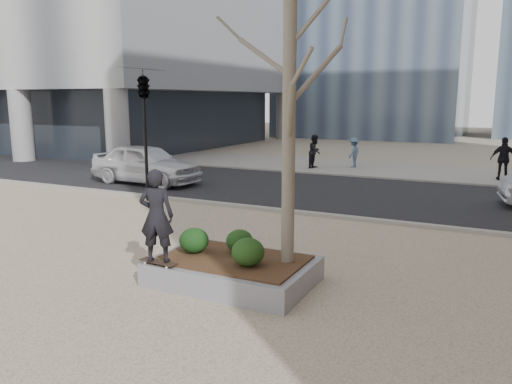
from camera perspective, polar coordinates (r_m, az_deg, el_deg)
The scene contains 16 objects.
ground at distance 10.30m, azimuth -7.56°, elevation -9.30°, with size 120.00×120.00×0.00m, color tan.
street at distance 19.13m, azimuth 9.34°, elevation -0.03°, with size 60.00×8.00×0.02m, color black.
far_sidewalk at distance 25.83m, azimuth 13.93°, elevation 2.54°, with size 60.00×6.00×0.02m, color gray.
planter at distance 9.73m, azimuth -2.63°, elevation -9.02°, with size 3.00×2.00×0.45m, color gray.
planter_mulch at distance 9.65m, azimuth -2.64°, elevation -7.65°, with size 2.70×1.70×0.04m, color #382314.
sycamore_tree at distance 9.00m, azimuth 3.84°, elevation 12.49°, with size 2.80×2.80×6.60m, color gray, non-canonical shape.
shrub_left at distance 9.96m, azimuth -7.10°, elevation -5.51°, with size 0.59×0.59×0.50m, color #153711.
shrub_middle at distance 9.92m, azimuth -1.89°, elevation -5.62°, with size 0.54×0.54×0.46m, color #163511.
shrub_right at distance 9.14m, azimuth -0.93°, elevation -6.86°, with size 0.61×0.61×0.52m, color black.
skateboard at distance 9.52m, azimuth -11.11°, elevation -7.98°, with size 0.78×0.20×0.07m, color black, non-canonical shape.
skateboarder at distance 9.28m, azimuth -11.31°, elevation -2.68°, with size 0.63×0.41×1.73m, color black.
police_car at distance 21.22m, azimuth -12.47°, elevation 3.18°, with size 1.95×4.84×1.65m, color silver.
pedestrian_a at distance 25.53m, azimuth 6.76°, elevation 4.63°, with size 0.82×0.64×1.69m, color black.
pedestrian_b at distance 26.12m, azimuth 11.10°, elevation 4.46°, with size 0.99×0.57×1.53m, color #486382.
pedestrian_c at distance 24.04m, azimuth 26.48°, elevation 3.42°, with size 1.09×0.45×1.86m, color black.
traffic_light_near at distance 17.51m, azimuth -12.53°, elevation 6.29°, with size 0.60×2.48×4.50m, color black, non-canonical shape.
Camera 1 is at (5.46, -8.00, 3.49)m, focal length 35.00 mm.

